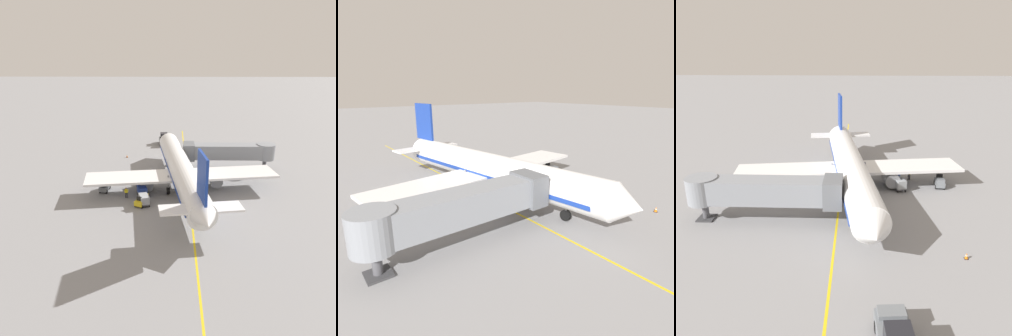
{
  "view_description": "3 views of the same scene",
  "coord_description": "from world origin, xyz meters",
  "views": [
    {
      "loc": [
        -2.62,
        -48.74,
        22.07
      ],
      "look_at": [
        -3.32,
        1.48,
        3.51
      ],
      "focal_mm": 35.95,
      "sensor_mm": 36.0,
      "label": 1
    },
    {
      "loc": [
        18.17,
        30.05,
        12.7
      ],
      "look_at": [
        -3.25,
        2.24,
        3.12
      ],
      "focal_mm": 30.84,
      "sensor_mm": 36.0,
      "label": 2
    },
    {
      "loc": [
        -1.98,
        43.65,
        17.89
      ],
      "look_at": [
        -0.44,
        2.43,
        3.3
      ],
      "focal_mm": 36.3,
      "sensor_mm": 36.0,
      "label": 3
    }
  ],
  "objects": [
    {
      "name": "baggage_cart_front",
      "position": [
        -7.77,
        1.61,
        0.95
      ],
      "size": [
        1.88,
        2.97,
        1.58
      ],
      "color": "#4C4C51",
      "rests_on": "ground"
    },
    {
      "name": "baggage_tug_trailing",
      "position": [
        -7.01,
        -4.58,
        0.71
      ],
      "size": [
        2.09,
        2.77,
        1.62
      ],
      "color": "gold",
      "rests_on": "ground"
    },
    {
      "name": "pushback_tractor",
      "position": [
        -4.57,
        27.37,
        1.1
      ],
      "size": [
        2.53,
        4.55,
        2.4
      ],
      "color": "slate",
      "rests_on": "ground"
    },
    {
      "name": "baggage_cart_third_in_train",
      "position": [
        -6.72,
        -4.66,
        0.95
      ],
      "size": [
        1.88,
        2.97,
        1.58
      ],
      "color": "#4C4C51",
      "rests_on": "ground"
    },
    {
      "name": "safety_cone_nose_left",
      "position": [
        -12.01,
        17.2,
        0.29
      ],
      "size": [
        0.36,
        0.36,
        0.59
      ],
      "color": "black",
      "rests_on": "ground"
    },
    {
      "name": "baggage_tug_lead",
      "position": [
        -13.39,
        0.4,
        0.71
      ],
      "size": [
        1.5,
        2.6,
        1.62
      ],
      "color": "slate",
      "rests_on": "ground"
    },
    {
      "name": "ground_plane",
      "position": [
        0.0,
        0.0,
        0.0
      ],
      "size": [
        400.0,
        400.0,
        0.0
      ],
      "primitive_type": "plane",
      "color": "gray"
    },
    {
      "name": "gate_lead_in_line",
      "position": [
        0.0,
        0.0,
        0.0
      ],
      "size": [
        0.24,
        80.0,
        0.01
      ],
      "primitive_type": "cube",
      "color": "gold",
      "rests_on": "ground"
    },
    {
      "name": "ground_crew_wing_walker",
      "position": [
        -9.61,
        -2.23,
        0.95
      ],
      "size": [
        0.73,
        0.3,
        1.69
      ],
      "color": "#232328",
      "rests_on": "ground"
    },
    {
      "name": "parked_airliner",
      "position": [
        -1.2,
        1.28,
        3.19
      ],
      "size": [
        30.43,
        37.31,
        10.63
      ],
      "color": "white",
      "rests_on": "ground"
    },
    {
      "name": "baggage_cart_second_in_train",
      "position": [
        -7.26,
        -1.5,
        0.95
      ],
      "size": [
        1.88,
        2.97,
        1.58
      ],
      "color": "#4C4C51",
      "rests_on": "ground"
    },
    {
      "name": "jet_bridge",
      "position": [
        7.76,
        10.55,
        3.46
      ],
      "size": [
        16.81,
        3.5,
        4.98
      ],
      "color": "gray",
      "rests_on": "ground"
    }
  ]
}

